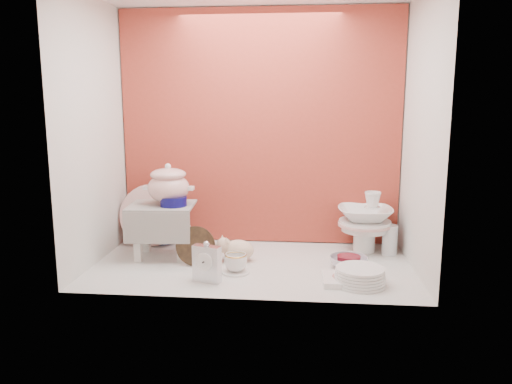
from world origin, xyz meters
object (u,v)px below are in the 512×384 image
soup_tureen (168,184)px  crystal_bowl (349,262)px  plush_pig (238,250)px  step_stool (163,231)px  dinner_plate_stack (360,276)px  gold_rim_teacup (236,262)px  floral_platter (151,215)px  porcelain_tower (365,222)px  blue_white_vase (162,227)px  mantel_clock (207,262)px

soup_tureen → crystal_bowl: bearing=-7.0°
plush_pig → step_stool: bearing=-172.3°
plush_pig → dinner_plate_stack: size_ratio=0.86×
step_stool → crystal_bowl: bearing=-10.3°
gold_rim_teacup → soup_tureen: bearing=148.6°
plush_pig → dinner_plate_stack: 0.73m
floral_platter → crystal_bowl: 1.29m
step_stool → plush_pig: bearing=-10.3°
floral_platter → plush_pig: 0.68m
porcelain_tower → blue_white_vase: bearing=177.9°
plush_pig → crystal_bowl: size_ratio=1.09×
blue_white_vase → step_stool: bearing=-73.4°
soup_tureen → mantel_clock: 0.61m
mantel_clock → gold_rim_teacup: bearing=66.2°
step_stool → floral_platter: (-0.14, 0.23, 0.04)m
plush_pig → floral_platter: bearing=168.5°
plush_pig → crystal_bowl: 0.63m
dinner_plate_stack → crystal_bowl: bearing=97.7°
porcelain_tower → floral_platter: bearing=179.2°
plush_pig → porcelain_tower: bearing=32.8°
floral_platter → soup_tureen: bearing=-50.5°
floral_platter → porcelain_tower: bearing=-0.8°
step_stool → porcelain_tower: porcelain_tower is taller
blue_white_vase → mantel_clock: 0.78m
floral_platter → crystal_bowl: (1.23, -0.35, -0.16)m
blue_white_vase → plush_pig: blue_white_vase is taller
soup_tureen → gold_rim_teacup: 0.63m
crystal_bowl → gold_rim_teacup: bearing=-167.6°
floral_platter → gold_rim_teacup: 0.79m
soup_tureen → gold_rim_teacup: size_ratio=2.32×
dinner_plate_stack → blue_white_vase: bearing=152.6°
plush_pig → porcelain_tower: porcelain_tower is taller
floral_platter → gold_rim_teacup: size_ratio=3.27×
blue_white_vase → gold_rim_teacup: 0.75m
crystal_bowl → step_stool: bearing=174.1°
soup_tureen → crystal_bowl: (1.05, -0.13, -0.41)m
mantel_clock → porcelain_tower: porcelain_tower is taller
plush_pig → crystal_bowl: (0.63, -0.07, -0.04)m
dinner_plate_stack → crystal_bowl: dinner_plate_stack is taller
blue_white_vase → porcelain_tower: (1.29, -0.05, 0.08)m
mantel_clock → step_stool: bearing=148.1°
mantel_clock → crystal_bowl: bearing=38.0°
blue_white_vase → crystal_bowl: size_ratio=1.06×
step_stool → floral_platter: bearing=116.5°
soup_tureen → porcelain_tower: 1.22m
soup_tureen → mantel_clock: size_ratio=1.34×
step_stool → gold_rim_teacup: bearing=-32.2°
blue_white_vase → dinner_plate_stack: (1.20, -0.62, -0.07)m
soup_tureen → dinner_plate_stack: size_ratio=1.08×
step_stool → soup_tureen: (0.04, 0.01, 0.28)m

